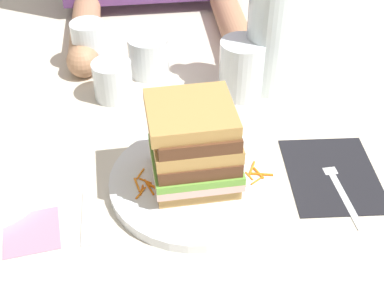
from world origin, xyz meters
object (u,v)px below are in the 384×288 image
(main_plate, at_px, (195,182))
(empty_tumbler_1, at_px, (149,56))
(napkin_dark, at_px, (332,174))
(fork, at_px, (338,183))
(water_bottle, at_px, (270,30))
(empty_tumbler_2, at_px, (89,45))
(juice_glass, at_px, (242,72))
(napkin_pink, at_px, (31,232))
(knife, at_px, (88,194))
(sandwich, at_px, (194,146))
(empty_tumbler_0, at_px, (113,80))

(main_plate, relative_size, empty_tumbler_1, 3.23)
(napkin_dark, height_order, fork, fork)
(main_plate, relative_size, water_bottle, 0.96)
(empty_tumbler_1, distance_m, empty_tumbler_2, 0.12)
(napkin_dark, relative_size, empty_tumbler_1, 2.17)
(napkin_dark, xyz_separation_m, empty_tumbler_2, (-0.37, 0.36, 0.04))
(napkin_dark, bearing_deg, juice_glass, 112.22)
(napkin_dark, bearing_deg, napkin_pink, -172.55)
(empty_tumbler_2, bearing_deg, napkin_dark, -44.70)
(main_plate, distance_m, knife, 0.16)
(main_plate, relative_size, knife, 1.25)
(juice_glass, relative_size, empty_tumbler_2, 1.14)
(main_plate, bearing_deg, napkin_pink, -165.22)
(water_bottle, bearing_deg, empty_tumbler_2, 160.13)
(empty_tumbler_2, bearing_deg, knife, -89.63)
(sandwich, bearing_deg, main_plate, -37.25)
(empty_tumbler_0, relative_size, empty_tumbler_2, 0.77)
(napkin_dark, relative_size, empty_tumbler_0, 2.39)
(fork, relative_size, empty_tumbler_2, 1.81)
(main_plate, relative_size, empty_tumbler_2, 2.73)
(napkin_dark, relative_size, napkin_pink, 2.20)
(juice_glass, xyz_separation_m, water_bottle, (0.05, 0.01, 0.07))
(napkin_dark, distance_m, empty_tumbler_0, 0.41)
(main_plate, bearing_deg, empty_tumbler_2, 113.67)
(napkin_pink, bearing_deg, napkin_dark, 7.45)
(empty_tumbler_0, xyz_separation_m, empty_tumbler_2, (-0.04, 0.11, 0.01))
(empty_tumbler_0, distance_m, empty_tumbler_1, 0.10)
(empty_tumbler_0, distance_m, napkin_pink, 0.33)
(water_bottle, bearing_deg, juice_glass, -162.82)
(empty_tumbler_0, bearing_deg, sandwich, -65.06)
(juice_glass, xyz_separation_m, empty_tumbler_1, (-0.16, 0.09, -0.01))
(knife, height_order, empty_tumbler_1, empty_tumbler_1)
(water_bottle, height_order, empty_tumbler_2, water_bottle)
(main_plate, xyz_separation_m, empty_tumbler_0, (-0.12, 0.25, 0.03))
(main_plate, height_order, empty_tumbler_0, empty_tumbler_0)
(empty_tumbler_0, bearing_deg, juice_glass, -4.02)
(main_plate, height_order, sandwich, sandwich)
(main_plate, xyz_separation_m, knife, (-0.16, 0.00, -0.01))
(sandwich, height_order, knife, sandwich)
(juice_glass, bearing_deg, sandwich, -116.61)
(napkin_dark, bearing_deg, knife, 179.49)
(empty_tumbler_0, bearing_deg, napkin_dark, -37.54)
(empty_tumbler_1, bearing_deg, empty_tumbler_0, -133.44)
(knife, bearing_deg, juice_glass, 40.43)
(sandwich, distance_m, juice_glass, 0.26)
(fork, bearing_deg, water_bottle, 100.14)
(empty_tumbler_1, bearing_deg, main_plate, -81.64)
(juice_glass, bearing_deg, napkin_dark, -67.78)
(empty_tumbler_0, xyz_separation_m, empty_tumbler_1, (0.07, 0.07, 0.00))
(knife, distance_m, juice_glass, 0.36)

